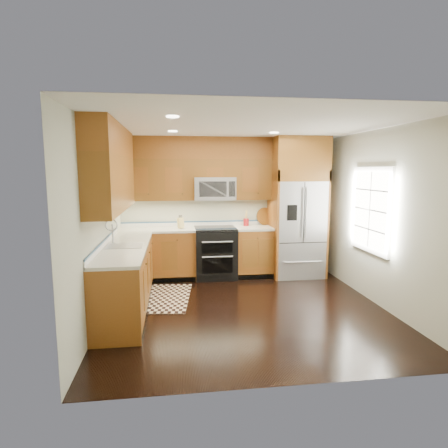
{
  "coord_description": "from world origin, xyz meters",
  "views": [
    {
      "loc": [
        -1.0,
        -5.13,
        2.0
      ],
      "look_at": [
        -0.23,
        0.6,
        1.17
      ],
      "focal_mm": 30.0,
      "sensor_mm": 36.0,
      "label": 1
    }
  ],
  "objects": [
    {
      "name": "base_cabinets",
      "position": [
        -1.23,
        0.9,
        0.45
      ],
      "size": [
        2.85,
        3.0,
        0.9
      ],
      "color": "brown",
      "rests_on": "ground"
    },
    {
      "name": "wall_back",
      "position": [
        0.0,
        2.0,
        1.3
      ],
      "size": [
        4.0,
        0.02,
        2.6
      ],
      "primitive_type": "cube",
      "color": "#B3B7A5",
      "rests_on": "ground"
    },
    {
      "name": "range",
      "position": [
        -0.25,
        1.67,
        0.47
      ],
      "size": [
        0.76,
        0.67,
        0.95
      ],
      "color": "black",
      "rests_on": "ground"
    },
    {
      "name": "cutting_board",
      "position": [
        0.75,
        1.94,
        0.95
      ],
      "size": [
        0.41,
        0.41,
        0.02
      ],
      "primitive_type": "cylinder",
      "rotation": [
        0.0,
        0.0,
        0.24
      ],
      "color": "brown",
      "rests_on": "countertop"
    },
    {
      "name": "upper_cabinets",
      "position": [
        -1.15,
        1.09,
        2.02
      ],
      "size": [
        2.85,
        3.0,
        1.15
      ],
      "color": "brown",
      "rests_on": "ground"
    },
    {
      "name": "countertop",
      "position": [
        -1.09,
        1.01,
        0.92
      ],
      "size": [
        2.86,
        3.01,
        0.04
      ],
      "color": "silver",
      "rests_on": "base_cabinets"
    },
    {
      "name": "rug",
      "position": [
        -1.2,
        0.63,
        0.01
      ],
      "size": [
        0.97,
        1.44,
        0.01
      ],
      "primitive_type": "cube",
      "rotation": [
        0.0,
        0.0,
        -0.12
      ],
      "color": "black",
      "rests_on": "ground"
    },
    {
      "name": "sink_faucet",
      "position": [
        -1.73,
        0.23,
        0.99
      ],
      "size": [
        0.54,
        0.44,
        0.37
      ],
      "color": "#B2B2B7",
      "rests_on": "countertop"
    },
    {
      "name": "window",
      "position": [
        1.98,
        0.2,
        1.4
      ],
      "size": [
        0.04,
        1.1,
        1.3
      ],
      "color": "white",
      "rests_on": "ground"
    },
    {
      "name": "knife_block",
      "position": [
        -0.89,
        1.71,
        1.04
      ],
      "size": [
        0.12,
        0.15,
        0.24
      ],
      "color": "tan",
      "rests_on": "countertop"
    },
    {
      "name": "wall_right",
      "position": [
        2.0,
        0.0,
        1.3
      ],
      "size": [
        0.02,
        4.0,
        2.6
      ],
      "primitive_type": "cube",
      "color": "#B3B7A5",
      "rests_on": "ground"
    },
    {
      "name": "microwave",
      "position": [
        -0.25,
        1.8,
        1.66
      ],
      "size": [
        0.76,
        0.4,
        0.42
      ],
      "color": "#B2B2B7",
      "rests_on": "ground"
    },
    {
      "name": "utensil_crock",
      "position": [
        0.36,
        1.86,
        1.04
      ],
      "size": [
        0.12,
        0.12,
        0.3
      ],
      "color": "maroon",
      "rests_on": "countertop"
    },
    {
      "name": "ground",
      "position": [
        0.0,
        0.0,
        0.0
      ],
      "size": [
        4.0,
        4.0,
        0.0
      ],
      "primitive_type": "plane",
      "color": "black",
      "rests_on": "ground"
    },
    {
      "name": "refrigerator",
      "position": [
        1.3,
        1.63,
        1.3
      ],
      "size": [
        0.98,
        0.75,
        2.6
      ],
      "color": "#B2B2B7",
      "rests_on": "ground"
    },
    {
      "name": "wall_left",
      "position": [
        -2.0,
        0.0,
        1.3
      ],
      "size": [
        0.02,
        4.0,
        2.6
      ],
      "primitive_type": "cube",
      "color": "#B3B7A5",
      "rests_on": "ground"
    }
  ]
}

